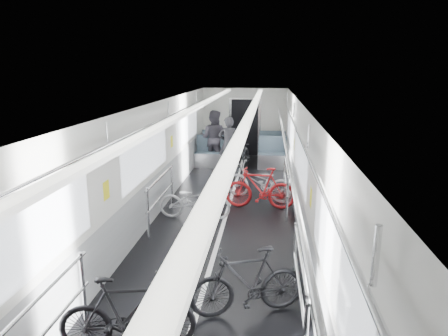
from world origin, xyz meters
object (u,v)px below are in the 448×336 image
object	(u,v)px
bike_left_mid	(128,314)
person_standing	(228,144)
bike_right_mid	(259,182)
person_seated	(214,138)
bike_right_near	(248,281)
bike_left_far	(194,200)
bike_right_far	(260,188)
bike_aisle	(241,156)

from	to	relation	value
bike_left_mid	person_standing	distance (m)	8.12
bike_right_mid	person_seated	xyz separation A→B (m)	(-1.55, 3.35, 0.45)
bike_right_near	person_standing	distance (m)	7.34
bike_left_mid	person_standing	xyz separation A→B (m)	(0.29, 8.10, 0.39)
bike_left_far	bike_right_mid	xyz separation A→B (m)	(1.31, 1.39, 0.05)
bike_left_mid	person_seated	distance (m)	8.83
person_seated	bike_right_near	bearing A→B (deg)	114.51
person_seated	bike_left_far	bearing A→B (deg)	106.58
bike_right_far	person_standing	xyz separation A→B (m)	(-1.04, 3.24, 0.37)
bike_left_far	bike_right_far	size ratio (longest dim) A/B	0.95
bike_right_near	bike_right_mid	world-z (taller)	bike_right_near
bike_right_near	bike_right_mid	size ratio (longest dim) A/B	0.89
person_standing	person_seated	distance (m)	0.90
bike_left_far	bike_right_near	distance (m)	3.49
bike_right_near	bike_aisle	bearing A→B (deg)	165.82
bike_aisle	person_seated	distance (m)	1.31
bike_right_far	bike_aisle	size ratio (longest dim) A/B	0.83
bike_right_near	bike_left_far	bearing A→B (deg)	-177.11
bike_left_mid	person_seated	world-z (taller)	person_seated
person_standing	person_seated	size ratio (longest dim) A/B	0.94
bike_right_far	bike_right_near	bearing A→B (deg)	1.92
bike_left_far	bike_right_near	bearing A→B (deg)	-158.33
bike_right_mid	bike_right_far	size ratio (longest dim) A/B	1.07
bike_right_near	person_standing	world-z (taller)	person_standing
bike_right_mid	person_standing	size ratio (longest dim) A/B	1.01
bike_left_far	bike_right_near	xyz separation A→B (m)	(1.29, -3.24, 0.06)
bike_left_mid	bike_aisle	distance (m)	8.03
bike_left_mid	bike_right_far	distance (m)	5.04
person_standing	person_seated	bearing A→B (deg)	-57.64
bike_left_mid	person_standing	size ratio (longest dim) A/B	0.90
bike_right_mid	person_seated	world-z (taller)	person_seated
bike_left_mid	person_seated	size ratio (longest dim) A/B	0.84
bike_left_mid	bike_aisle	size ratio (longest dim) A/B	0.79
bike_left_mid	bike_right_mid	distance (m)	5.62
bike_left_far	bike_right_mid	bearing A→B (deg)	-43.37
bike_left_mid	bike_left_far	xyz separation A→B (m)	(-0.01, 4.08, -0.06)
bike_aisle	person_seated	world-z (taller)	person_seated
bike_left_far	bike_right_mid	size ratio (longest dim) A/B	0.89
bike_left_mid	bike_right_near	xyz separation A→B (m)	(1.28, 0.84, -0.00)
bike_left_mid	person_standing	bearing A→B (deg)	-12.68
bike_right_near	bike_aisle	world-z (taller)	bike_aisle
bike_right_far	bike_aisle	xyz separation A→B (m)	(-0.64, 3.14, 0.02)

